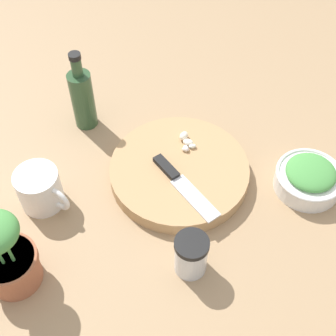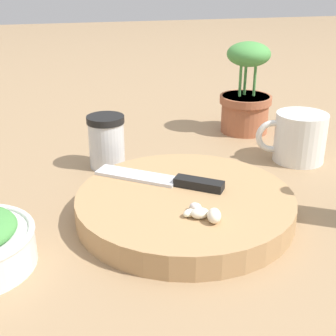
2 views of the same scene
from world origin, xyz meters
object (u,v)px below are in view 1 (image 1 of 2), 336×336
(cutting_board, at_px, (179,171))
(garlic_cloves, at_px, (186,141))
(chef_knife, at_px, (181,183))
(spice_jar, at_px, (191,255))
(herb_bowl, at_px, (309,178))
(oil_bottle, at_px, (82,98))
(coffee_mug, at_px, (40,189))
(potted_herb, at_px, (6,257))

(cutting_board, xyz_separation_m, garlic_cloves, (0.01, -0.07, 0.03))
(chef_knife, height_order, spice_jar, spice_jar)
(herb_bowl, bearing_deg, spice_jar, 54.18)
(garlic_cloves, relative_size, oil_bottle, 0.28)
(herb_bowl, xyz_separation_m, spice_jar, (0.19, 0.27, 0.02))
(spice_jar, distance_m, coffee_mug, 0.35)
(chef_knife, relative_size, herb_bowl, 1.21)
(garlic_cloves, distance_m, potted_herb, 0.47)
(cutting_board, height_order, herb_bowl, herb_bowl)
(garlic_cloves, distance_m, spice_jar, 0.30)
(herb_bowl, distance_m, coffee_mug, 0.58)
(coffee_mug, bearing_deg, potted_herb, 100.05)
(oil_bottle, bearing_deg, spice_jar, 139.17)
(oil_bottle, bearing_deg, coffee_mug, 92.08)
(chef_knife, distance_m, potted_herb, 0.38)
(cutting_board, xyz_separation_m, spice_jar, (-0.09, 0.21, 0.03))
(spice_jar, bearing_deg, chef_knife, -67.30)
(garlic_cloves, xyz_separation_m, coffee_mug, (0.26, 0.23, 0.00))
(spice_jar, bearing_deg, coffee_mug, -9.20)
(cutting_board, bearing_deg, oil_bottle, -19.50)
(oil_bottle, height_order, potted_herb, oil_bottle)
(cutting_board, height_order, spice_jar, spice_jar)
(chef_knife, bearing_deg, herb_bowl, 147.69)
(cutting_board, relative_size, coffee_mug, 2.46)
(chef_knife, xyz_separation_m, garlic_cloves, (0.02, -0.12, 0.00))
(cutting_board, height_order, oil_bottle, oil_bottle)
(cutting_board, xyz_separation_m, chef_knife, (-0.02, 0.05, 0.02))
(garlic_cloves, height_order, oil_bottle, oil_bottle)
(oil_bottle, bearing_deg, chef_knife, 153.58)
(chef_knife, relative_size, garlic_cloves, 3.10)
(herb_bowl, xyz_separation_m, potted_herb, (0.51, 0.39, 0.05))
(herb_bowl, height_order, coffee_mug, coffee_mug)
(cutting_board, distance_m, oil_bottle, 0.29)
(spice_jar, bearing_deg, garlic_cloves, -72.06)
(garlic_cloves, bearing_deg, spice_jar, 107.94)
(chef_knife, relative_size, potted_herb, 0.93)
(chef_knife, height_order, garlic_cloves, garlic_cloves)
(herb_bowl, relative_size, oil_bottle, 0.71)
(chef_knife, xyz_separation_m, spice_jar, (-0.07, 0.17, 0.01))
(cutting_board, relative_size, oil_bottle, 1.48)
(spice_jar, relative_size, coffee_mug, 0.75)
(potted_herb, bearing_deg, oil_bottle, -84.57)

